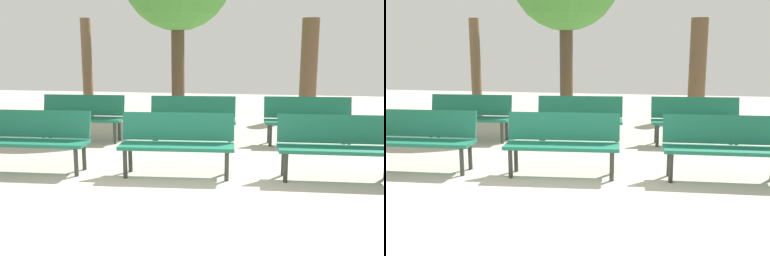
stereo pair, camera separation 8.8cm
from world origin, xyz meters
The scene contains 9 objects.
ground_plane centered at (0.00, 0.00, 0.00)m, with size 24.00×24.00×0.00m, color #B2A899.
bench_r0_c0 centered at (-2.20, 1.43, 0.50)m, with size 1.62×0.56×0.87m.
bench_r0_c1 centered at (-0.10, 1.54, 0.50)m, with size 1.63×0.60×0.87m.
bench_r0_c2 centered at (2.09, 1.68, 0.50)m, with size 1.62×0.55×0.87m.
bench_r1_c0 centered at (-2.34, 3.46, 0.50)m, with size 1.63×0.57×0.87m.
bench_r1_c1 centered at (-0.20, 3.58, 0.50)m, with size 1.63×0.61×0.87m.
bench_r1_c2 centered at (1.92, 3.78, 0.50)m, with size 1.63×0.59×0.87m.
tree_0 centered at (2.26, 7.15, 1.25)m, with size 0.43×0.43×2.50m.
tree_2 centered at (-3.23, 5.94, 1.24)m, with size 0.25×0.25×2.47m.
Camera 1 is at (1.02, -4.25, 1.81)m, focal length 40.08 mm.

